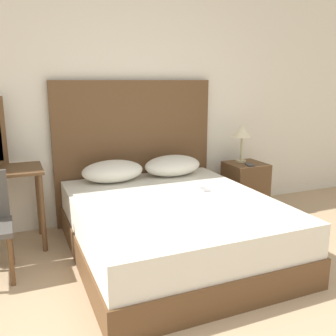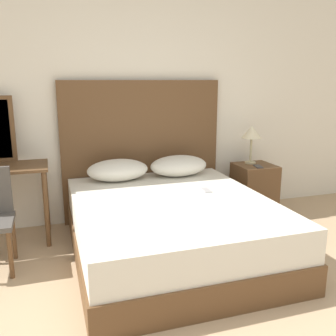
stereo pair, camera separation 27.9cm
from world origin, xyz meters
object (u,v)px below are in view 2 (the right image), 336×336
at_px(table_lamp, 252,134).
at_px(phone_on_nightstand, 258,166).
at_px(bed, 171,227).
at_px(nightstand, 254,190).
at_px(phone_on_bed, 206,190).

bearing_deg(table_lamp, phone_on_nightstand, -92.73).
xyz_separation_m(bed, nightstand, (1.20, 0.67, 0.04)).
bearing_deg(table_lamp, nightstand, -78.77).
xyz_separation_m(bed, phone_on_bed, (0.38, 0.14, 0.26)).
bearing_deg(bed, nightstand, 29.32).
relative_size(nightstand, table_lamp, 1.36).
height_order(table_lamp, phone_on_nightstand, table_lamp).
height_order(bed, nightstand, nightstand).
height_order(phone_on_bed, phone_on_nightstand, phone_on_nightstand).
relative_size(phone_on_bed, phone_on_nightstand, 0.96).
xyz_separation_m(table_lamp, phone_on_nightstand, (-0.01, -0.19, -0.33)).
bearing_deg(nightstand, phone_on_nightstand, -103.75).
xyz_separation_m(nightstand, phone_on_nightstand, (-0.03, -0.10, 0.29)).
xyz_separation_m(phone_on_bed, table_lamp, (0.80, 0.62, 0.40)).
distance_m(bed, table_lamp, 1.56).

